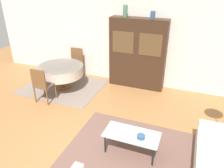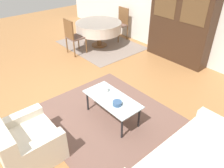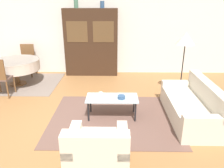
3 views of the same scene
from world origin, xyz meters
TOP-DOWN VIEW (x-y plane):
  - ground_plane at (0.00, 0.00)m, footprint 14.00×14.00m
  - wall_back at (0.00, 3.63)m, footprint 10.00×0.06m
  - area_rug at (1.01, 0.38)m, footprint 2.63×2.19m
  - dining_rug at (-1.88, 2.43)m, footprint 2.40×1.92m
  - couch at (2.66, 0.39)m, footprint 0.85×1.88m
  - armchair at (0.79, -1.08)m, footprint 0.89×0.83m
  - coffee_table at (0.98, 0.45)m, footprint 1.08×0.52m
  - display_cabinet at (0.26, 3.38)m, footprint 1.70×0.40m
  - dining_table at (-1.86, 2.36)m, footprint 1.38×1.38m
  - dining_chair_far at (-1.86, 3.28)m, footprint 0.44×0.44m
  - floor_lamp at (2.75, 1.66)m, footprint 0.46×0.46m
  - cup at (0.74, 0.51)m, footprint 0.09×0.09m
  - bowl at (1.17, 0.39)m, footprint 0.16×0.16m
  - vase_tall at (-0.17, 3.38)m, footprint 0.13×0.13m
  - vase_short at (0.63, 3.38)m, footprint 0.13×0.13m

SIDE VIEW (x-z plane):
  - ground_plane at x=0.00m, z-range 0.00..0.00m
  - area_rug at x=1.01m, z-range 0.00..0.01m
  - dining_rug at x=-1.88m, z-range 0.00..0.01m
  - couch at x=2.66m, z-range -0.11..0.68m
  - armchair at x=0.79m, z-range -0.10..0.67m
  - coffee_table at x=0.98m, z-range 0.18..0.62m
  - bowl at x=1.17m, z-range 0.45..0.52m
  - cup at x=0.74m, z-range 0.45..0.54m
  - dining_chair_far at x=-1.86m, z-range 0.07..1.08m
  - dining_table at x=-1.86m, z-range 0.23..0.97m
  - display_cabinet at x=0.26m, z-range 0.00..2.13m
  - wall_back at x=0.00m, z-range 0.00..2.70m
  - floor_lamp at x=2.75m, z-range 0.61..2.24m
  - vase_short at x=0.63m, z-range 2.13..2.34m
  - vase_tall at x=-0.17m, z-range 2.13..2.46m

